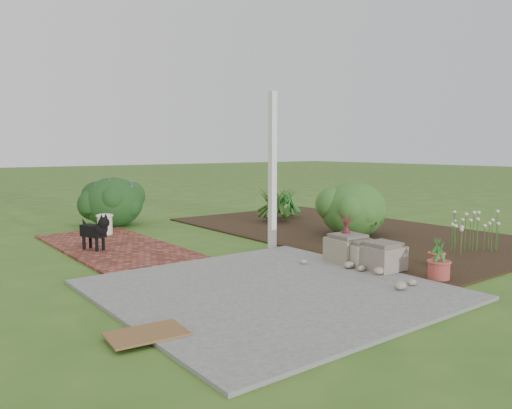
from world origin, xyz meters
TOP-DOWN VIEW (x-y plane):
  - ground at (0.00, 0.00)m, footprint 80.00×80.00m
  - concrete_patio at (-1.25, -1.75)m, footprint 3.50×3.50m
  - brick_path at (-1.70, 1.75)m, footprint 1.60×3.50m
  - garden_bed at (2.50, 0.50)m, footprint 4.00×7.00m
  - veranda_post at (0.30, 0.10)m, footprint 0.10×0.10m
  - stone_trough_near at (0.48, -1.96)m, footprint 0.48×0.48m
  - stone_trough_mid at (0.48, -1.36)m, footprint 0.53×0.53m
  - stone_trough_far at (0.48, -1.63)m, footprint 0.53×0.53m
  - coir_doormat at (-2.98, -2.24)m, footprint 0.69×0.48m
  - black_dog at (-2.07, 1.53)m, footprint 0.33×0.60m
  - cream_ceramic_urn at (-1.43, 2.84)m, footprint 0.31×0.31m
  - evergreen_shrub at (2.16, 0.05)m, footprint 1.22×1.22m
  - agapanthus_clump_back at (2.09, 2.26)m, footprint 1.13×1.13m
  - agapanthus_clump_front at (2.71, 2.59)m, footprint 1.24×1.24m
  - pink_flower_patch at (2.53, -1.97)m, footprint 1.16×1.16m
  - terracotta_pot_bronze at (0.52, -1.28)m, footprint 0.36×0.36m
  - terracotta_pot_small_left at (1.27, -2.25)m, footprint 0.25×0.25m
  - terracotta_pot_small_right at (0.67, -2.66)m, footprint 0.34×0.34m
  - purple_flowering_bush at (-0.80, 4.02)m, footprint 1.35×1.35m

SIDE VIEW (x-z plane):
  - ground at x=0.00m, z-range 0.00..0.00m
  - garden_bed at x=2.50m, z-range 0.00..0.03m
  - concrete_patio at x=-1.25m, z-range 0.00..0.04m
  - brick_path at x=-1.70m, z-range 0.00..0.04m
  - coir_doormat at x=-2.98m, z-range 0.04..0.06m
  - terracotta_pot_small_left at x=1.27m, z-range 0.03..0.21m
  - terracotta_pot_small_right at x=0.67m, z-range 0.03..0.25m
  - terracotta_pot_bronze at x=0.52m, z-range 0.03..0.31m
  - stone_trough_far at x=0.48m, z-range 0.04..0.33m
  - stone_trough_near at x=0.48m, z-range 0.04..0.35m
  - stone_trough_mid at x=0.48m, z-range 0.04..0.37m
  - cream_ceramic_urn at x=-1.43m, z-range 0.04..0.40m
  - pink_flower_patch at x=2.53m, z-range 0.03..0.66m
  - black_dog at x=-2.07m, z-range 0.09..0.62m
  - agapanthus_clump_front at x=2.71m, z-range 0.03..0.90m
  - agapanthus_clump_back at x=2.09m, z-range 0.03..0.95m
  - purple_flowering_bush at x=-0.80m, z-range 0.00..1.04m
  - evergreen_shrub at x=2.16m, z-range 0.03..1.04m
  - veranda_post at x=0.30m, z-range 0.00..2.50m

